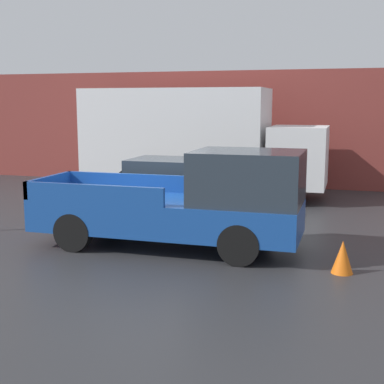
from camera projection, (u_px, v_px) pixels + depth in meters
ground_plane at (147, 234)px, 12.75m from camera, size 60.00×60.00×0.00m
building_wall at (226, 129)px, 20.21m from camera, size 28.00×0.15×4.29m
pickup_truck at (190, 203)px, 11.30m from camera, size 5.74×1.93×2.15m
car at (173, 190)px, 14.14m from camera, size 4.32×1.84×1.65m
delivery_truck at (193, 139)px, 17.87m from camera, size 8.04×2.39×3.57m
traffic_cone at (343, 257)px, 9.80m from camera, size 0.40×0.40×0.61m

